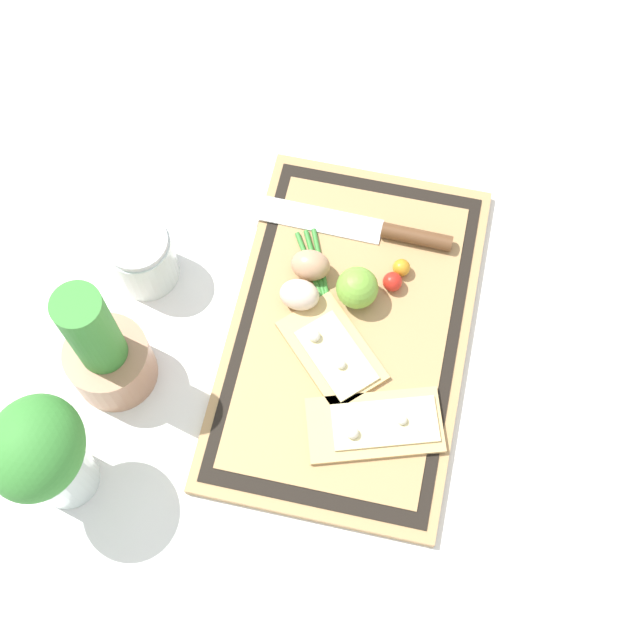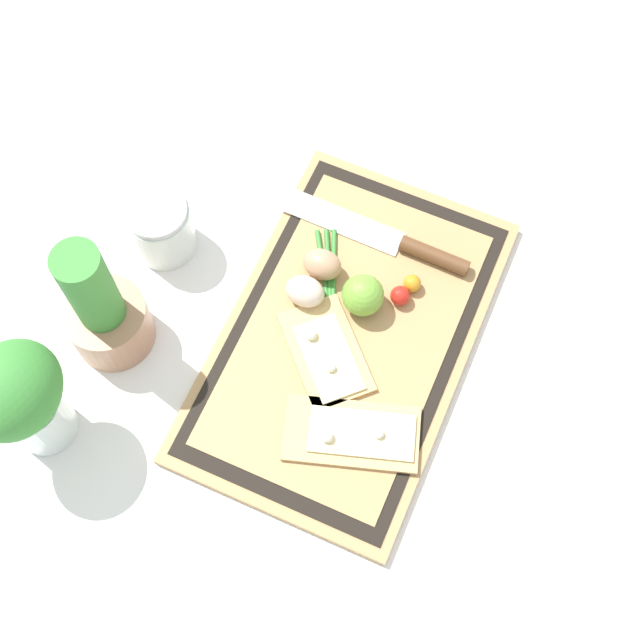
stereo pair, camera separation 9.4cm
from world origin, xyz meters
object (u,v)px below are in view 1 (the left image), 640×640
at_px(knife, 384,231).
at_px(cherry_tomato_red, 392,282).
at_px(herb_pot, 105,352).
at_px(pizza_slice_near, 377,425).
at_px(herb_glass, 43,455).
at_px(cherry_tomato_yellow, 401,268).
at_px(pizza_slice_far, 332,351).
at_px(egg_brown, 310,265).
at_px(sauce_jar, 143,259).
at_px(egg_pink, 299,295).
at_px(lime, 360,288).

height_order(knife, cherry_tomato_red, cherry_tomato_red).
bearing_deg(cherry_tomato_red, herb_pot, 120.38).
bearing_deg(pizza_slice_near, herb_glass, 111.57).
relative_size(cherry_tomato_yellow, herb_glass, 0.12).
relative_size(pizza_slice_near, pizza_slice_far, 1.15).
relative_size(pizza_slice_near, egg_brown, 3.54).
xyz_separation_m(knife, herb_glass, (-0.43, 0.33, 0.09)).
bearing_deg(sauce_jar, herb_pot, -178.83).
height_order(egg_pink, herb_glass, herb_glass).
distance_m(knife, sauce_jar, 0.34).
distance_m(pizza_slice_near, cherry_tomato_red, 0.20).
xyz_separation_m(egg_pink, herb_pot, (-0.15, 0.22, 0.04)).
bearing_deg(herb_glass, egg_pink, -38.25).
height_order(pizza_slice_near, egg_brown, egg_brown).
bearing_deg(lime, cherry_tomato_red, -57.28).
bearing_deg(knife, cherry_tomato_yellow, -148.04).
bearing_deg(pizza_slice_far, sauce_jar, 75.95).
bearing_deg(knife, egg_brown, 132.37).
bearing_deg(egg_brown, cherry_tomato_yellow, -77.47).
xyz_separation_m(knife, cherry_tomato_yellow, (-0.05, -0.03, 0.00)).
bearing_deg(herb_pot, egg_pink, -55.81).
distance_m(egg_pink, cherry_tomato_yellow, 0.15).
height_order(egg_brown, egg_pink, same).
height_order(pizza_slice_near, knife, pizza_slice_near).
bearing_deg(herb_pot, knife, -48.50).
bearing_deg(pizza_slice_near, cherry_tomato_red, 4.81).
bearing_deg(egg_brown, pizza_slice_far, -153.89).
relative_size(egg_brown, cherry_tomato_yellow, 2.22).
distance_m(sauce_jar, herb_glass, 0.31).
relative_size(sauce_jar, herb_glass, 0.48).
bearing_deg(cherry_tomato_red, egg_pink, 112.56).
relative_size(pizza_slice_near, herb_pot, 0.85).
distance_m(lime, herb_pot, 0.34).
bearing_deg(egg_brown, pizza_slice_near, -146.54).
distance_m(knife, cherry_tomato_red, 0.08).
xyz_separation_m(cherry_tomato_red, herb_glass, (-0.35, 0.35, 0.09)).
bearing_deg(pizza_slice_far, cherry_tomato_yellow, -26.08).
relative_size(egg_pink, herb_glass, 0.27).
relative_size(lime, herb_pot, 0.25).
distance_m(egg_pink, herb_glass, 0.39).
xyz_separation_m(pizza_slice_far, egg_pink, (0.06, 0.06, 0.02)).
xyz_separation_m(pizza_slice_near, herb_pot, (0.00, 0.35, 0.06)).
xyz_separation_m(knife, lime, (-0.10, 0.02, 0.02)).
bearing_deg(pizza_slice_near, egg_pink, 41.84).
height_order(lime, herb_glass, herb_glass).
height_order(lime, cherry_tomato_yellow, lime).
xyz_separation_m(cherry_tomato_red, sauce_jar, (-0.04, 0.34, 0.01)).
distance_m(pizza_slice_far, lime, 0.09).
distance_m(pizza_slice_near, egg_brown, 0.24).
bearing_deg(cherry_tomato_yellow, pizza_slice_far, 153.92).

